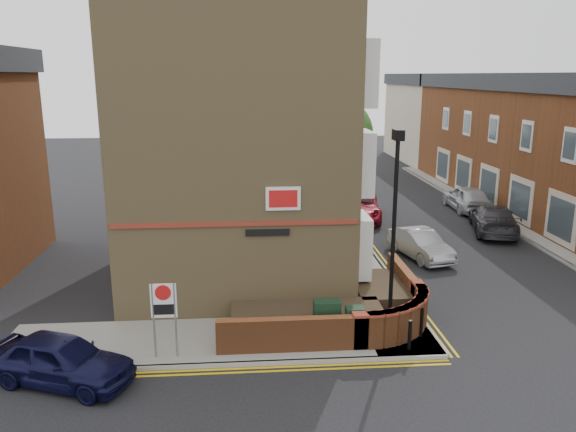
# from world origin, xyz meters

# --- Properties ---
(ground) EXTENTS (120.00, 120.00, 0.00)m
(ground) POSITION_xyz_m (0.00, 0.00, 0.00)
(ground) COLOR black
(ground) RESTS_ON ground
(pavement_corner) EXTENTS (13.00, 3.00, 0.12)m
(pavement_corner) POSITION_xyz_m (-3.50, 1.50, 0.06)
(pavement_corner) COLOR gray
(pavement_corner) RESTS_ON ground
(pavement_main) EXTENTS (2.00, 32.00, 0.12)m
(pavement_main) POSITION_xyz_m (2.00, 16.00, 0.06)
(pavement_main) COLOR gray
(pavement_main) RESTS_ON ground
(pavement_far) EXTENTS (4.00, 40.00, 0.12)m
(pavement_far) POSITION_xyz_m (13.00, 13.00, 0.06)
(pavement_far) COLOR gray
(pavement_far) RESTS_ON ground
(kerb_side) EXTENTS (13.00, 0.15, 0.12)m
(kerb_side) POSITION_xyz_m (-3.50, 0.00, 0.06)
(kerb_side) COLOR gray
(kerb_side) RESTS_ON ground
(kerb_main_near) EXTENTS (0.15, 32.00, 0.12)m
(kerb_main_near) POSITION_xyz_m (3.00, 16.00, 0.06)
(kerb_main_near) COLOR gray
(kerb_main_near) RESTS_ON ground
(kerb_main_far) EXTENTS (0.15, 40.00, 0.12)m
(kerb_main_far) POSITION_xyz_m (11.00, 13.00, 0.06)
(kerb_main_far) COLOR gray
(kerb_main_far) RESTS_ON ground
(yellow_lines_side) EXTENTS (13.00, 0.28, 0.01)m
(yellow_lines_side) POSITION_xyz_m (-3.50, -0.25, 0.01)
(yellow_lines_side) COLOR gold
(yellow_lines_side) RESTS_ON ground
(yellow_lines_main) EXTENTS (0.28, 32.00, 0.01)m
(yellow_lines_main) POSITION_xyz_m (3.25, 16.00, 0.01)
(yellow_lines_main) COLOR gold
(yellow_lines_main) RESTS_ON ground
(corner_building) EXTENTS (8.95, 10.40, 13.60)m
(corner_building) POSITION_xyz_m (-2.84, 8.00, 6.23)
(corner_building) COLOR #90784C
(corner_building) RESTS_ON ground
(garden_wall) EXTENTS (6.80, 6.00, 1.20)m
(garden_wall) POSITION_xyz_m (0.00, 2.50, 0.00)
(garden_wall) COLOR brown
(garden_wall) RESTS_ON ground
(lamppost) EXTENTS (0.25, 0.50, 6.30)m
(lamppost) POSITION_xyz_m (1.60, 1.20, 3.34)
(lamppost) COLOR black
(lamppost) RESTS_ON pavement_corner
(utility_cabinet_large) EXTENTS (0.80, 0.45, 1.20)m
(utility_cabinet_large) POSITION_xyz_m (-0.30, 1.30, 0.72)
(utility_cabinet_large) COLOR black
(utility_cabinet_large) RESTS_ON pavement_corner
(utility_cabinet_small) EXTENTS (0.55, 0.40, 1.10)m
(utility_cabinet_small) POSITION_xyz_m (0.50, 1.00, 0.67)
(utility_cabinet_small) COLOR black
(utility_cabinet_small) RESTS_ON pavement_corner
(bollard_near) EXTENTS (0.11, 0.11, 0.90)m
(bollard_near) POSITION_xyz_m (2.00, 0.40, 0.57)
(bollard_near) COLOR black
(bollard_near) RESTS_ON pavement_corner
(bollard_far) EXTENTS (0.11, 0.11, 0.90)m
(bollard_far) POSITION_xyz_m (2.60, 1.20, 0.57)
(bollard_far) COLOR black
(bollard_far) RESTS_ON pavement_corner
(zone_sign) EXTENTS (0.72, 0.07, 2.20)m
(zone_sign) POSITION_xyz_m (-5.00, 0.50, 1.64)
(zone_sign) COLOR slate
(zone_sign) RESTS_ON pavement_corner
(far_terrace) EXTENTS (5.40, 30.40, 8.00)m
(far_terrace) POSITION_xyz_m (14.50, 17.00, 4.04)
(far_terrace) COLOR brown
(far_terrace) RESTS_ON ground
(far_terrace_cream) EXTENTS (5.40, 12.40, 8.00)m
(far_terrace_cream) POSITION_xyz_m (14.50, 38.00, 4.05)
(far_terrace_cream) COLOR beige
(far_terrace_cream) RESTS_ON ground
(tree_near) EXTENTS (3.64, 3.65, 6.70)m
(tree_near) POSITION_xyz_m (2.00, 14.05, 4.70)
(tree_near) COLOR #382B1E
(tree_near) RESTS_ON pavement_main
(tree_mid) EXTENTS (4.03, 4.03, 7.42)m
(tree_mid) POSITION_xyz_m (2.00, 22.05, 5.20)
(tree_mid) COLOR #382B1E
(tree_mid) RESTS_ON pavement_main
(tree_far) EXTENTS (3.81, 3.81, 7.00)m
(tree_far) POSITION_xyz_m (2.00, 30.05, 4.91)
(tree_far) COLOR #382B1E
(tree_far) RESTS_ON pavement_main
(traffic_light_assembly) EXTENTS (0.20, 0.16, 4.20)m
(traffic_light_assembly) POSITION_xyz_m (2.40, 25.00, 2.78)
(traffic_light_assembly) COLOR black
(traffic_light_assembly) RESTS_ON pavement_main
(navy_hatchback) EXTENTS (4.22, 2.89, 1.34)m
(navy_hatchback) POSITION_xyz_m (-7.59, -0.50, 0.67)
(navy_hatchback) COLOR black
(navy_hatchback) RESTS_ON ground
(silver_car_near) EXTENTS (2.21, 4.01, 1.25)m
(silver_car_near) POSITION_xyz_m (5.00, 8.98, 0.63)
(silver_car_near) COLOR gray
(silver_car_near) RESTS_ON ground
(red_car_main) EXTENTS (3.14, 5.48, 1.44)m
(red_car_main) POSITION_xyz_m (3.60, 16.00, 0.72)
(red_car_main) COLOR maroon
(red_car_main) RESTS_ON ground
(grey_car_far) EXTENTS (3.31, 5.35, 1.45)m
(grey_car_far) POSITION_xyz_m (9.98, 12.70, 0.72)
(grey_car_far) COLOR #2B2A2E
(grey_car_far) RESTS_ON ground
(silver_car_far) EXTENTS (1.94, 4.54, 1.53)m
(silver_car_far) POSITION_xyz_m (10.50, 17.51, 0.76)
(silver_car_far) COLOR #AFB3B7
(silver_car_far) RESTS_ON ground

